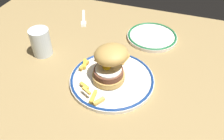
# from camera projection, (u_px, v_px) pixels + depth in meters

# --- Properties ---
(ground_plane) EXTENTS (1.33, 0.98, 0.04)m
(ground_plane) POSITION_uv_depth(u_px,v_px,m) (117.00, 85.00, 0.74)
(ground_plane) COLOR olive
(dinner_plate) EXTENTS (0.26, 0.26, 0.02)m
(dinner_plate) POSITION_uv_depth(u_px,v_px,m) (112.00, 79.00, 0.72)
(dinner_plate) COLOR white
(dinner_plate) RESTS_ON ground_plane
(burger) EXTENTS (0.13, 0.13, 0.11)m
(burger) POSITION_uv_depth(u_px,v_px,m) (110.00, 63.00, 0.68)
(burger) COLOR tan
(burger) RESTS_ON dinner_plate
(fries_pile) EXTENTS (0.13, 0.24, 0.02)m
(fries_pile) POSITION_uv_depth(u_px,v_px,m) (101.00, 70.00, 0.73)
(fries_pile) COLOR gold
(fries_pile) RESTS_ON dinner_plate
(water_glass) EXTENTS (0.07, 0.07, 0.10)m
(water_glass) POSITION_uv_depth(u_px,v_px,m) (41.00, 43.00, 0.80)
(water_glass) COLOR silver
(water_glass) RESTS_ON ground_plane
(side_plate) EXTENTS (0.19, 0.19, 0.02)m
(side_plate) POSITION_uv_depth(u_px,v_px,m) (152.00, 36.00, 0.89)
(side_plate) COLOR white
(side_plate) RESTS_ON ground_plane
(fork) EXTENTS (0.07, 0.14, 0.00)m
(fork) POSITION_uv_depth(u_px,v_px,m) (84.00, 18.00, 1.00)
(fork) COLOR silver
(fork) RESTS_ON ground_plane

